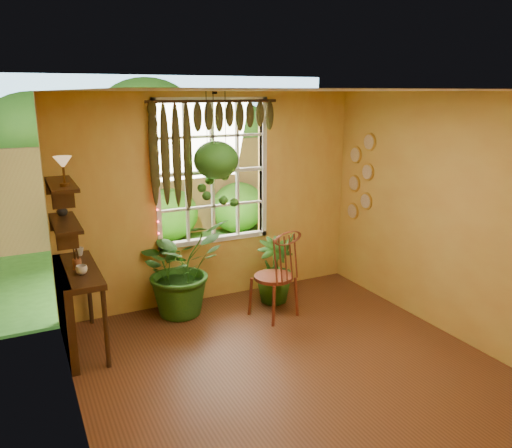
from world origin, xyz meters
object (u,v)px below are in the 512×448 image
Objects in this scene: counter_ledge at (69,301)px; potted_plant_mid at (279,267)px; windsor_chair at (276,288)px; potted_plant_left at (181,267)px; hanging_basket at (216,164)px.

potted_plant_mid is at bearing 3.70° from counter_ledge.
potted_plant_left is at bearing 131.45° from windsor_chair.
windsor_chair is at bearing -31.13° from potted_plant_left.
hanging_basket is at bearing 169.12° from potted_plant_mid.
potted_plant_mid is at bearing -8.19° from potted_plant_left.
counter_ledge is at bearing -169.93° from hanging_basket.
potted_plant_left reaches higher than counter_ledge.
counter_ledge is 1.30× the size of potted_plant_mid.
hanging_basket is (0.48, -0.03, 1.26)m from potted_plant_left.
hanging_basket is at bearing -3.66° from potted_plant_left.
hanging_basket reaches higher than counter_ledge.
potted_plant_mid is at bearing -10.88° from hanging_basket.
windsor_chair is 0.92× the size of hanging_basket.
potted_plant_left is 1.35m from hanging_basket.
windsor_chair reaches higher than potted_plant_mid.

